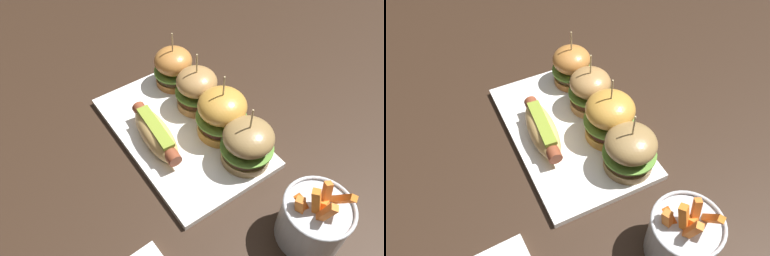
# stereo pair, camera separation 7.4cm
# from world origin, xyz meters

# --- Properties ---
(ground_plane) EXTENTS (3.00, 3.00, 0.00)m
(ground_plane) POSITION_xyz_m (0.00, 0.00, 0.00)
(ground_plane) COLOR black
(platter_main) EXTENTS (0.37, 0.23, 0.01)m
(platter_main) POSITION_xyz_m (0.00, 0.00, 0.01)
(platter_main) COLOR white
(platter_main) RESTS_ON ground
(hot_dog) EXTENTS (0.17, 0.07, 0.05)m
(hot_dog) POSITION_xyz_m (-0.00, -0.06, 0.04)
(hot_dog) COLOR #DDAE63
(hot_dog) RESTS_ON platter_main
(slider_far_left) EXTENTS (0.09, 0.09, 0.13)m
(slider_far_left) POSITION_xyz_m (-0.13, 0.07, 0.06)
(slider_far_left) COLOR #B67334
(slider_far_left) RESTS_ON platter_main
(slider_center_left) EXTENTS (0.09, 0.09, 0.14)m
(slider_center_left) POSITION_xyz_m (-0.04, 0.07, 0.06)
(slider_center_left) COLOR #A57945
(slider_center_left) RESTS_ON platter_main
(slider_center_right) EXTENTS (0.10, 0.10, 0.15)m
(slider_center_right) POSITION_xyz_m (0.05, 0.06, 0.07)
(slider_center_right) COLOR #C38B36
(slider_center_right) RESTS_ON platter_main
(slider_far_right) EXTENTS (0.10, 0.10, 0.14)m
(slider_far_right) POSITION_xyz_m (0.13, 0.06, 0.06)
(slider_far_right) COLOR olive
(slider_far_right) RESTS_ON platter_main
(fries_bucket) EXTENTS (0.11, 0.11, 0.15)m
(fries_bucket) POSITION_xyz_m (0.31, 0.05, 0.05)
(fries_bucket) COLOR #B7BABF
(fries_bucket) RESTS_ON ground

